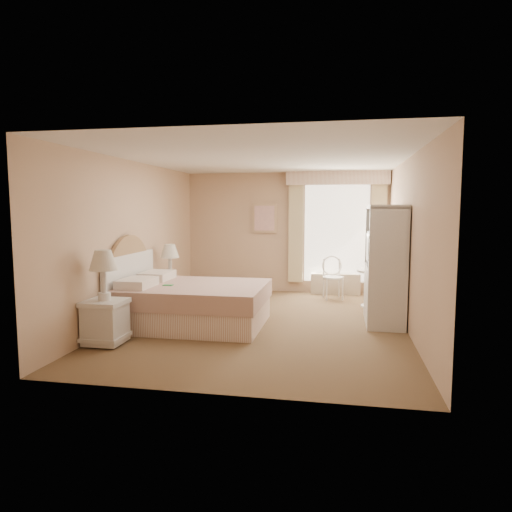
% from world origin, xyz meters
% --- Properties ---
extents(room, '(4.21, 5.51, 2.51)m').
position_xyz_m(room, '(0.00, 0.00, 1.25)').
color(room, brown).
rests_on(room, ground).
extents(window, '(2.05, 0.22, 2.51)m').
position_xyz_m(window, '(1.05, 2.65, 1.34)').
color(window, white).
rests_on(window, room).
extents(framed_art, '(0.52, 0.04, 0.62)m').
position_xyz_m(framed_art, '(-0.45, 2.71, 1.55)').
color(framed_art, tan).
rests_on(framed_art, room).
extents(bed, '(2.12, 1.64, 1.45)m').
position_xyz_m(bed, '(-1.12, -0.30, 0.35)').
color(bed, tan).
rests_on(bed, room).
extents(nightstand_near, '(0.50, 0.50, 1.21)m').
position_xyz_m(nightstand_near, '(-1.84, -1.46, 0.46)').
color(nightstand_near, silver).
rests_on(nightstand_near, room).
extents(nightstand_far, '(0.46, 0.46, 1.11)m').
position_xyz_m(nightstand_far, '(-1.84, 0.84, 0.42)').
color(nightstand_far, silver).
rests_on(nightstand_far, room).
extents(round_table, '(0.63, 0.63, 0.67)m').
position_xyz_m(round_table, '(1.75, 1.49, 0.45)').
color(round_table, silver).
rests_on(round_table, room).
extents(cafe_chair, '(0.48, 0.48, 0.83)m').
position_xyz_m(cafe_chair, '(0.99, 2.16, 0.48)').
color(cafe_chair, silver).
rests_on(cafe_chair, room).
extents(armoire, '(0.54, 1.09, 1.81)m').
position_xyz_m(armoire, '(1.81, 0.34, 0.75)').
color(armoire, silver).
rests_on(armoire, room).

